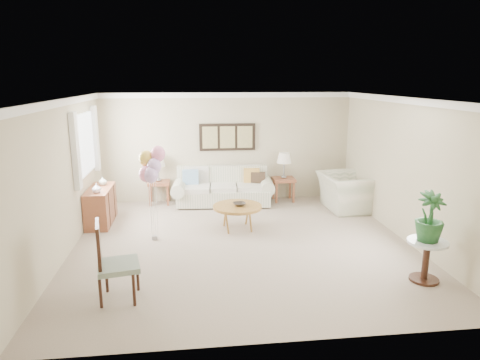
{
  "coord_description": "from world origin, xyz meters",
  "views": [
    {
      "loc": [
        -0.89,
        -7.21,
        2.92
      ],
      "look_at": [
        0.03,
        0.6,
        1.05
      ],
      "focal_mm": 32.0,
      "sensor_mm": 36.0,
      "label": 1
    }
  ],
  "objects_px": {
    "armchair": "(346,192)",
    "balloon_cluster": "(151,166)",
    "coffee_table": "(237,207)",
    "accent_chair": "(112,260)",
    "sofa": "(223,190)"
  },
  "relations": [
    {
      "from": "coffee_table",
      "to": "accent_chair",
      "type": "relative_size",
      "value": 0.89
    },
    {
      "from": "sofa",
      "to": "accent_chair",
      "type": "distance_m",
      "value": 4.73
    },
    {
      "from": "coffee_table",
      "to": "sofa",
      "type": "bearing_deg",
      "value": 94.32
    },
    {
      "from": "armchair",
      "to": "balloon_cluster",
      "type": "relative_size",
      "value": 0.71
    },
    {
      "from": "accent_chair",
      "to": "balloon_cluster",
      "type": "relative_size",
      "value": 0.62
    },
    {
      "from": "accent_chair",
      "to": "balloon_cluster",
      "type": "height_order",
      "value": "balloon_cluster"
    },
    {
      "from": "sofa",
      "to": "balloon_cluster",
      "type": "bearing_deg",
      "value": -123.6
    },
    {
      "from": "sofa",
      "to": "coffee_table",
      "type": "height_order",
      "value": "sofa"
    },
    {
      "from": "coffee_table",
      "to": "balloon_cluster",
      "type": "xyz_separation_m",
      "value": [
        -1.6,
        -0.4,
        0.95
      ]
    },
    {
      "from": "armchair",
      "to": "accent_chair",
      "type": "distance_m",
      "value": 5.84
    },
    {
      "from": "accent_chair",
      "to": "balloon_cluster",
      "type": "bearing_deg",
      "value": 80.16
    },
    {
      "from": "accent_chair",
      "to": "coffee_table",
      "type": "bearing_deg",
      "value": 52.4
    },
    {
      "from": "armchair",
      "to": "coffee_table",
      "type": "bearing_deg",
      "value": 109.55
    },
    {
      "from": "coffee_table",
      "to": "armchair",
      "type": "height_order",
      "value": "armchair"
    },
    {
      "from": "accent_chair",
      "to": "armchair",
      "type": "bearing_deg",
      "value": 38.23
    }
  ]
}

